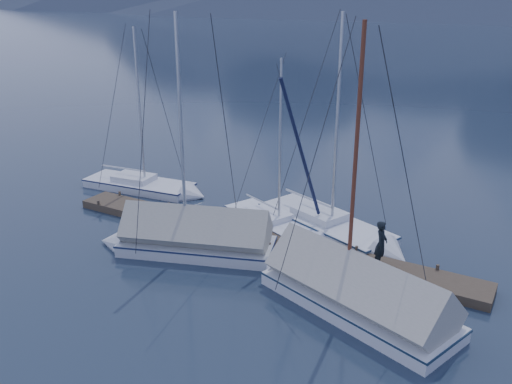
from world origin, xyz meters
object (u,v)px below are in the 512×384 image
sailboat_open_right (341,232)px  sailboat_covered_far (183,240)px  sailboat_covered_near (343,290)px  sailboat_open_left (153,188)px  person (381,244)px  sailboat_open_mid (285,230)px

sailboat_open_right → sailboat_covered_far: 6.52m
sailboat_covered_near → sailboat_covered_far: (-6.82, 0.50, -0.01)m
sailboat_open_left → person: 13.03m
sailboat_open_left → sailboat_open_right: (10.32, -0.34, 0.02)m
sailboat_open_right → person: 3.51m
sailboat_open_right → sailboat_covered_far: sailboat_covered_far is taller
sailboat_covered_near → sailboat_open_right: bearing=112.1°
sailboat_open_left → sailboat_open_right: bearing=-1.9°
sailboat_open_left → person: bearing=-12.0°
sailboat_open_left → sailboat_open_right: size_ratio=0.91×
person → sailboat_covered_far: bearing=101.3°
sailboat_open_left → sailboat_covered_near: bearing=-22.9°
sailboat_open_left → person: (12.71, -2.70, 1.04)m
sailboat_open_right → sailboat_covered_far: size_ratio=0.99×
sailboat_covered_far → sailboat_open_left: bearing=139.3°
sailboat_open_right → person: bearing=-44.5°
sailboat_covered_far → sailboat_open_mid: bearing=52.7°
sailboat_covered_far → person: (7.24, 2.00, 0.72)m
sailboat_open_right → sailboat_covered_near: bearing=-67.9°
sailboat_open_right → sailboat_open_left: bearing=178.1°
sailboat_open_left → sailboat_open_mid: 8.23m
sailboat_open_left → sailboat_open_mid: (8.15, -1.18, -0.02)m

